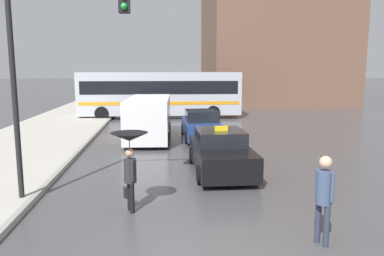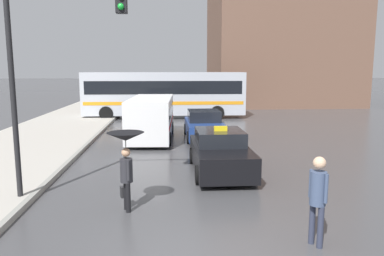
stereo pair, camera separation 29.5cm
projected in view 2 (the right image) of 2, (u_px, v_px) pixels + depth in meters
taxi at (220, 153)px, 12.83m from camera, size 1.91×4.20×1.61m
sedan_red at (204, 126)px, 19.11m from camera, size 1.91×4.12×1.44m
ambulance_van at (151, 116)px, 18.92m from camera, size 2.31×5.82×2.10m
city_bus at (164, 93)px, 27.44m from camera, size 11.66×2.76×3.31m
pedestrian_with_umbrella at (126, 151)px, 9.15m from camera, size 0.91×0.91×1.99m
pedestrian_man at (318, 193)px, 7.35m from camera, size 0.42×0.45×1.83m
traffic_light at (55, 45)px, 9.46m from camera, size 3.03×0.38×6.01m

